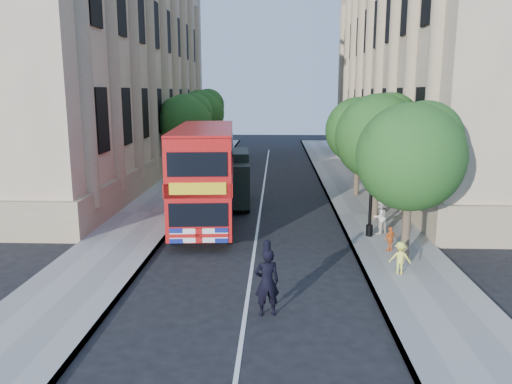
# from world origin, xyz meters

# --- Properties ---
(ground) EXTENTS (120.00, 120.00, 0.00)m
(ground) POSITION_xyz_m (0.00, 0.00, 0.00)
(ground) COLOR black
(ground) RESTS_ON ground
(pavement_right) EXTENTS (3.50, 80.00, 0.12)m
(pavement_right) POSITION_xyz_m (5.75, 10.00, 0.06)
(pavement_right) COLOR gray
(pavement_right) RESTS_ON ground
(pavement_left) EXTENTS (3.50, 80.00, 0.12)m
(pavement_left) POSITION_xyz_m (-5.75, 10.00, 0.06)
(pavement_left) COLOR gray
(pavement_left) RESTS_ON ground
(building_right) EXTENTS (12.00, 38.00, 18.00)m
(building_right) POSITION_xyz_m (13.80, 24.00, 9.00)
(building_right) COLOR tan
(building_right) RESTS_ON ground
(building_left) EXTENTS (12.00, 38.00, 18.00)m
(building_left) POSITION_xyz_m (-13.80, 24.00, 9.00)
(building_left) COLOR tan
(building_left) RESTS_ON ground
(tree_right_near) EXTENTS (4.00, 4.00, 6.08)m
(tree_right_near) POSITION_xyz_m (5.84, 3.03, 4.25)
(tree_right_near) COLOR #473828
(tree_right_near) RESTS_ON ground
(tree_right_mid) EXTENTS (4.20, 4.20, 6.37)m
(tree_right_mid) POSITION_xyz_m (5.84, 9.03, 4.45)
(tree_right_mid) COLOR #473828
(tree_right_mid) RESTS_ON ground
(tree_right_far) EXTENTS (4.00, 4.00, 6.15)m
(tree_right_far) POSITION_xyz_m (5.84, 15.03, 4.31)
(tree_right_far) COLOR #473828
(tree_right_far) RESTS_ON ground
(tree_left_far) EXTENTS (4.00, 4.00, 6.30)m
(tree_left_far) POSITION_xyz_m (-5.96, 22.03, 4.44)
(tree_left_far) COLOR #473828
(tree_left_far) RESTS_ON ground
(tree_left_back) EXTENTS (4.20, 4.20, 6.65)m
(tree_left_back) POSITION_xyz_m (-5.96, 30.03, 4.71)
(tree_left_back) COLOR #473828
(tree_left_back) RESTS_ON ground
(lamp_post) EXTENTS (0.32, 0.32, 5.16)m
(lamp_post) POSITION_xyz_m (5.00, 6.00, 2.51)
(lamp_post) COLOR black
(lamp_post) RESTS_ON pavement_right
(double_decker_bus) EXTENTS (3.48, 10.23, 4.64)m
(double_decker_bus) POSITION_xyz_m (-2.60, 8.45, 2.56)
(double_decker_bus) COLOR #A80C0B
(double_decker_bus) RESTS_ON ground
(box_van) EXTENTS (2.61, 5.49, 3.05)m
(box_van) POSITION_xyz_m (-1.79, 12.29, 1.49)
(box_van) COLOR black
(box_van) RESTS_ON ground
(police_constable) EXTENTS (0.82, 0.64, 2.01)m
(police_constable) POSITION_xyz_m (0.63, -1.90, 1.01)
(police_constable) COLOR black
(police_constable) RESTS_ON ground
(woman_pedestrian) EXTENTS (0.95, 0.92, 1.55)m
(woman_pedestrian) POSITION_xyz_m (5.50, 6.38, 0.89)
(woman_pedestrian) COLOR silver
(woman_pedestrian) RESTS_ON pavement_right
(child_a) EXTENTS (0.63, 0.48, 1.00)m
(child_a) POSITION_xyz_m (5.44, 3.89, 0.62)
(child_a) COLOR orange
(child_a) RESTS_ON pavement_right
(child_b) EXTENTS (0.79, 0.51, 1.15)m
(child_b) POSITION_xyz_m (5.22, 1.36, 0.70)
(child_b) COLOR #E8E54F
(child_b) RESTS_ON pavement_right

